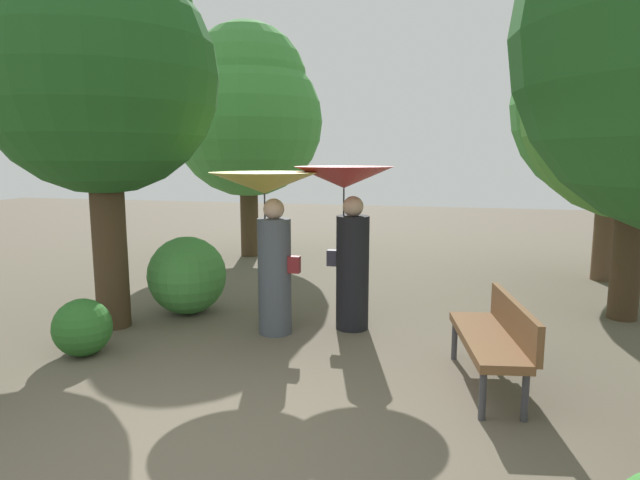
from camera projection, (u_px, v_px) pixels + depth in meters
name	position (u px, v px, depth m)	size (l,w,h in m)	color
ground_plane	(213.00, 455.00, 3.90)	(40.00, 40.00, 0.00)	brown
person_left	(268.00, 216.00, 6.42)	(1.31, 1.31, 1.96)	#474C56
person_right	(347.00, 214.00, 6.59)	(1.22, 1.22, 2.02)	black
park_bench	(496.00, 334.00, 5.00)	(0.73, 1.56, 0.83)	#38383D
tree_near_left	(247.00, 110.00, 11.24)	(3.14, 3.14, 4.88)	#42301E
tree_mid_left	(98.00, 53.00, 6.35)	(2.82, 2.82, 5.05)	#42301E
tree_far_back	(618.00, 88.00, 8.93)	(3.41, 3.41, 5.18)	brown
bush_path_right	(187.00, 275.00, 7.36)	(1.07, 1.07, 1.07)	#428C3D
bush_behind_bench	(82.00, 327.00, 5.82)	(0.63, 0.63, 0.63)	#2D6B28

